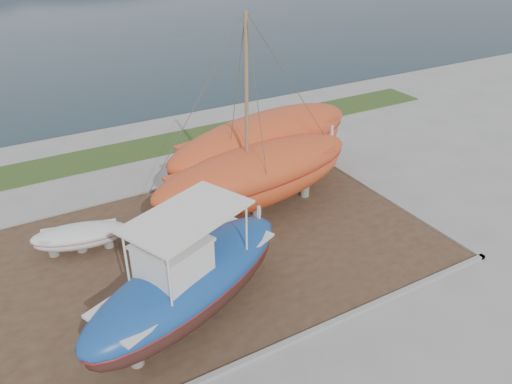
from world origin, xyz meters
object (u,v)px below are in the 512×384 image
white_dinghy (80,239)px  orange_sailboat (257,123)px  orange_bare_hull (264,152)px  blue_caique (189,270)px

white_dinghy → orange_sailboat: orange_sailboat is taller
orange_bare_hull → blue_caique: bearing=-146.5°
blue_caique → orange_sailboat: orange_sailboat is taller
blue_caique → orange_sailboat: bearing=18.9°
orange_sailboat → white_dinghy: bearing=164.2°
blue_caique → orange_bare_hull: bearing=22.1°
white_dinghy → orange_sailboat: 8.84m
blue_caique → white_dinghy: (-2.40, 6.05, -1.52)m
white_dinghy → blue_caique: bearing=-55.1°
white_dinghy → orange_sailboat: bearing=4.8°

